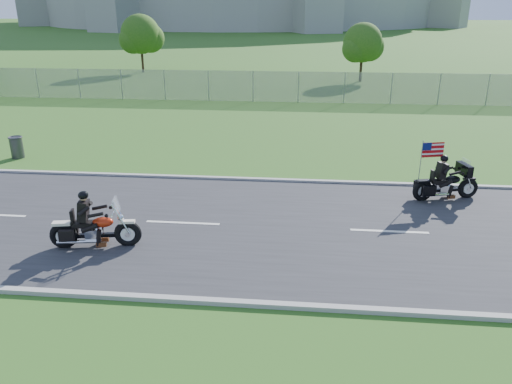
# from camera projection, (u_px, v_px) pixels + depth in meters

# --- Properties ---
(ground) EXTENTS (420.00, 420.00, 0.00)m
(ground) POSITION_uv_depth(u_px,v_px,m) (250.00, 227.00, 14.58)
(ground) COLOR #284D18
(ground) RESTS_ON ground
(road) EXTENTS (120.00, 8.00, 0.04)m
(road) POSITION_uv_depth(u_px,v_px,m) (250.00, 226.00, 14.57)
(road) COLOR #28282B
(road) RESTS_ON ground
(curb_north) EXTENTS (120.00, 0.18, 0.12)m
(curb_north) POSITION_uv_depth(u_px,v_px,m) (262.00, 180.00, 18.33)
(curb_north) COLOR #9E9B93
(curb_north) RESTS_ON ground
(curb_south) EXTENTS (120.00, 0.18, 0.12)m
(curb_south) POSITION_uv_depth(u_px,v_px,m) (229.00, 303.00, 10.79)
(curb_south) COLOR #9E9B93
(curb_south) RESTS_ON ground
(fence) EXTENTS (60.00, 0.03, 2.00)m
(fence) POSITION_uv_depth(u_px,v_px,m) (209.00, 86.00, 33.31)
(fence) COLOR gray
(fence) RESTS_ON ground
(tree_fence_near) EXTENTS (3.52, 3.28, 4.75)m
(tree_fence_near) POSITION_uv_depth(u_px,v_px,m) (363.00, 45.00, 40.93)
(tree_fence_near) COLOR #382316
(tree_fence_near) RESTS_ON ground
(tree_fence_mid) EXTENTS (3.96, 3.69, 5.30)m
(tree_fence_mid) POSITION_uv_depth(u_px,v_px,m) (141.00, 36.00, 46.39)
(tree_fence_mid) COLOR #382316
(tree_fence_mid) RESTS_ON ground
(motorcycle_lead) EXTENTS (2.40, 0.86, 1.62)m
(motorcycle_lead) POSITION_uv_depth(u_px,v_px,m) (94.00, 230.00, 13.18)
(motorcycle_lead) COLOR black
(motorcycle_lead) RESTS_ON ground
(motorcycle_follow) EXTENTS (2.27, 1.02, 1.93)m
(motorcycle_follow) POSITION_uv_depth(u_px,v_px,m) (446.00, 185.00, 16.42)
(motorcycle_follow) COLOR black
(motorcycle_follow) RESTS_ON ground
(trash_can) EXTENTS (0.57, 0.57, 0.89)m
(trash_can) POSITION_uv_depth(u_px,v_px,m) (17.00, 148.00, 20.97)
(trash_can) COLOR #404146
(trash_can) RESTS_ON ground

